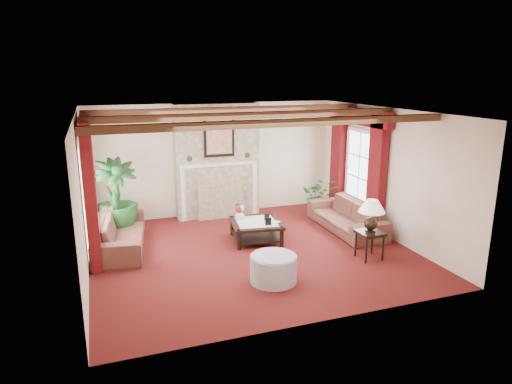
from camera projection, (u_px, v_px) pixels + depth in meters
name	position (u px, v px, depth m)	size (l,w,h in m)	color
floor	(252.00, 252.00, 8.88)	(6.00, 6.00, 0.00)	#400F0B
ceiling	(252.00, 112.00, 8.20)	(6.00, 6.00, 0.00)	white
back_wall	(215.00, 159.00, 11.05)	(6.00, 0.02, 2.70)	beige
left_wall	(81.00, 199.00, 7.57)	(0.02, 5.50, 2.70)	beige
right_wall	(388.00, 173.00, 9.51)	(0.02, 5.50, 2.70)	beige
ceiling_beams	(252.00, 115.00, 8.21)	(6.00, 3.00, 0.12)	#361D11
fireplace	(216.00, 103.00, 10.52)	(2.00, 0.52, 2.70)	tan
french_door_left	(80.00, 144.00, 8.29)	(0.10, 1.10, 2.16)	white
french_door_right	(362.00, 131.00, 10.22)	(0.10, 1.10, 2.16)	white
curtains_left	(84.00, 120.00, 8.22)	(0.20, 2.40, 2.55)	#49090D
curtains_right	(359.00, 112.00, 10.07)	(0.20, 2.40, 2.55)	#49090D
sofa_left	(119.00, 227.00, 8.97)	(0.95, 2.33, 0.89)	#3B1018
sofa_right	(347.00, 211.00, 10.03)	(0.68, 2.22, 0.86)	#3B1018
potted_palm	(117.00, 214.00, 9.71)	(1.20, 1.79, 0.92)	black
small_plant	(320.00, 201.00, 11.10)	(1.17, 1.22, 0.74)	black
coffee_table	(256.00, 231.00, 9.44)	(1.00, 1.00, 0.41)	black
side_table	(369.00, 245.00, 8.52)	(0.45, 0.45, 0.53)	black
ottoman	(273.00, 269.00, 7.57)	(0.78, 0.78, 0.45)	gray
table_lamp	(371.00, 215.00, 8.37)	(0.49, 0.49, 0.63)	black
flower_vase	(239.00, 215.00, 9.54)	(0.23, 0.23, 0.19)	silver
book	(269.00, 217.00, 9.24)	(0.19, 0.13, 0.28)	black
photo_frame_a	(268.00, 222.00, 9.13)	(0.13, 0.02, 0.17)	black
photo_frame_b	(267.00, 217.00, 9.48)	(0.11, 0.02, 0.14)	black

